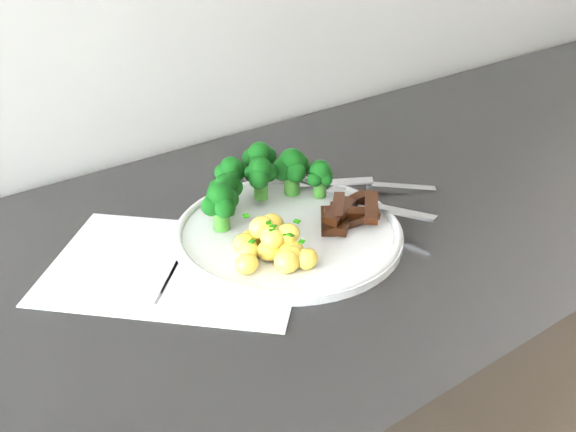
# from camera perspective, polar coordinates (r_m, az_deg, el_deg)

# --- Properties ---
(recipe_paper) EXTENTS (0.34, 0.34, 0.00)m
(recipe_paper) POSITION_cam_1_polar(r_m,az_deg,el_deg) (0.78, -9.35, -4.13)
(recipe_paper) COLOR silver
(recipe_paper) RESTS_ON counter
(plate) EXTENTS (0.28, 0.28, 0.02)m
(plate) POSITION_cam_1_polar(r_m,az_deg,el_deg) (0.82, 0.00, -1.35)
(plate) COLOR white
(plate) RESTS_ON counter
(broccoli) EXTENTS (0.19, 0.11, 0.07)m
(broccoli) POSITION_cam_1_polar(r_m,az_deg,el_deg) (0.86, -2.35, 3.35)
(broccoli) COLOR #285D19
(broccoli) RESTS_ON plate
(potatoes) EXTENTS (0.10, 0.11, 0.04)m
(potatoes) POSITION_cam_1_polar(r_m,az_deg,el_deg) (0.76, -1.06, -2.49)
(potatoes) COLOR #FFE34F
(potatoes) RESTS_ON plate
(beef_strips) EXTENTS (0.11, 0.08, 0.03)m
(beef_strips) POSITION_cam_1_polar(r_m,az_deg,el_deg) (0.84, 4.83, 0.19)
(beef_strips) COLOR black
(beef_strips) RESTS_ON plate
(fork) EXTENTS (0.07, 0.19, 0.02)m
(fork) POSITION_cam_1_polar(r_m,az_deg,el_deg) (0.87, 6.79, 1.13)
(fork) COLOR silver
(fork) RESTS_ON plate
(knife) EXTENTS (0.17, 0.13, 0.02)m
(knife) POSITION_cam_1_polar(r_m,az_deg,el_deg) (0.93, 7.80, 2.41)
(knife) COLOR silver
(knife) RESTS_ON plate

